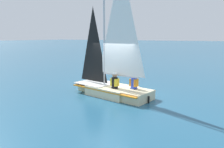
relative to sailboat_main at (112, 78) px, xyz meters
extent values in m
plane|color=#235675|center=(0.03, 0.00, -0.87)|extent=(260.00, 260.00, 0.00)
cube|color=beige|center=(0.03, 0.00, -0.64)|extent=(2.38, 1.91, 0.44)
cube|color=beige|center=(1.54, -0.24, -0.64)|extent=(1.03, 1.00, 0.44)
cube|color=beige|center=(-1.49, 0.23, -0.64)|extent=(1.10, 1.48, 0.44)
cube|color=orange|center=(0.03, 0.00, -0.50)|extent=(4.05, 2.18, 0.05)
cube|color=silver|center=(1.10, -0.17, -0.40)|extent=(1.97, 1.72, 0.04)
cylinder|color=#B7B7BC|center=(0.51, -0.08, 2.44)|extent=(0.08, 0.08, 5.73)
cylinder|color=#B7B7BC|center=(-0.47, 0.07, 0.17)|extent=(1.98, 0.37, 0.07)
pyramid|color=white|center=(-0.47, 0.07, 2.70)|extent=(1.88, 0.34, 4.99)
pyramid|color=black|center=(1.24, -0.19, 1.55)|extent=(1.32, 0.25, 3.75)
cube|color=black|center=(-1.99, 0.31, -0.71)|extent=(0.08, 0.04, 0.31)
cube|color=black|center=(-0.29, 0.28, -0.64)|extent=(0.31, 0.28, 0.45)
cylinder|color=black|center=(-0.29, 0.28, -0.16)|extent=(0.34, 0.34, 0.50)
cube|color=yellow|center=(-0.29, 0.28, -0.14)|extent=(0.38, 0.31, 0.35)
sphere|color=#A87A56|center=(-0.29, 0.28, 0.19)|extent=(0.22, 0.22, 0.22)
cylinder|color=white|center=(-0.29, 0.28, 0.27)|extent=(0.24, 0.24, 0.06)
cube|color=black|center=(-1.09, -0.10, -0.64)|extent=(0.31, 0.28, 0.45)
cylinder|color=blue|center=(-1.09, -0.10, -0.16)|extent=(0.34, 0.34, 0.50)
cube|color=orange|center=(-1.09, -0.10, -0.14)|extent=(0.38, 0.31, 0.35)
sphere|color=#A87A56|center=(-1.09, -0.10, 0.19)|extent=(0.22, 0.22, 0.22)
cylinder|color=red|center=(-1.09, -0.10, 0.27)|extent=(0.24, 0.24, 0.06)
camera|label=1|loc=(-5.30, 8.81, 1.97)|focal=35.00mm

